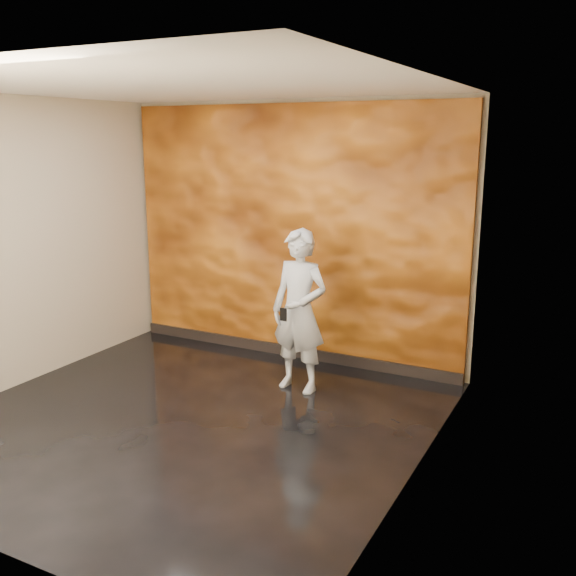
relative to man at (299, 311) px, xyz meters
name	(u,v)px	position (x,y,z in m)	size (l,w,h in m)	color
room	(182,263)	(-0.53, -1.11, 0.61)	(4.02, 4.02, 2.81)	black
feature_wall	(290,234)	(-0.53, 0.85, 0.59)	(3.90, 0.06, 2.75)	orange
baseboard	(289,350)	(-0.53, 0.81, -0.73)	(3.90, 0.04, 0.12)	black
man	(299,311)	(0.00, 0.00, 0.00)	(0.57, 0.38, 1.58)	#9FA6AF
phone	(283,314)	(-0.05, -0.24, 0.02)	(0.07, 0.01, 0.12)	black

